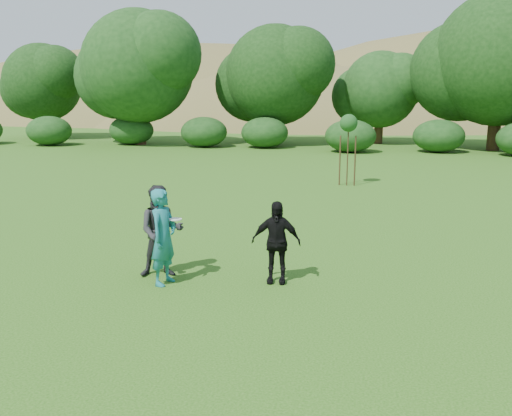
{
  "coord_description": "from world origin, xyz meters",
  "views": [
    {
      "loc": [
        2.64,
        -9.88,
        3.9
      ],
      "look_at": [
        0.0,
        3.0,
        1.1
      ],
      "focal_mm": 40.0,
      "sensor_mm": 36.0,
      "label": 1
    }
  ],
  "objects_px": {
    "player_grey": "(161,231)",
    "player_black": "(276,242)",
    "player_teal": "(163,237)",
    "sapling": "(349,125)"
  },
  "relations": [
    {
      "from": "player_teal",
      "to": "sapling",
      "type": "relative_size",
      "value": 0.68
    },
    {
      "from": "player_teal",
      "to": "player_black",
      "type": "xyz_separation_m",
      "value": [
        2.18,
        0.54,
        -0.13
      ]
    },
    {
      "from": "player_teal",
      "to": "player_black",
      "type": "height_order",
      "value": "player_teal"
    },
    {
      "from": "player_teal",
      "to": "player_black",
      "type": "bearing_deg",
      "value": -64.93
    },
    {
      "from": "player_teal",
      "to": "player_black",
      "type": "distance_m",
      "value": 2.25
    },
    {
      "from": "player_black",
      "to": "sapling",
      "type": "distance_m",
      "value": 12.21
    },
    {
      "from": "player_grey",
      "to": "player_black",
      "type": "bearing_deg",
      "value": -17.8
    },
    {
      "from": "player_teal",
      "to": "sapling",
      "type": "xyz_separation_m",
      "value": [
        3.05,
        12.62,
        1.45
      ]
    },
    {
      "from": "player_grey",
      "to": "player_black",
      "type": "distance_m",
      "value": 2.41
    },
    {
      "from": "player_teal",
      "to": "player_black",
      "type": "relative_size",
      "value": 1.15
    }
  ]
}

